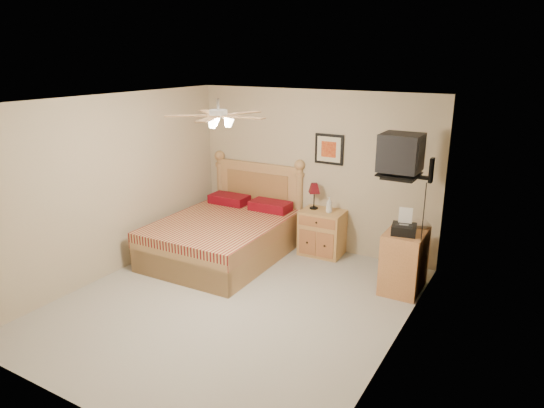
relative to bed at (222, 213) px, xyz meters
The scene contains 17 objects.
floor 1.64m from the bed, 49.14° to the right, with size 4.50×4.50×0.00m, color gray.
ceiling 2.33m from the bed, 49.14° to the right, with size 4.00×4.50×0.04m, color white.
wall_back 1.58m from the bed, 49.40° to the left, with size 4.00×0.04×2.50m, color tan.
wall_front 3.55m from the bed, 73.96° to the right, with size 4.00×0.04×2.50m, color tan.
wall_left 1.62m from the bed, 132.64° to the right, with size 0.04×4.50×2.50m, color tan.
wall_right 3.22m from the bed, 20.67° to the right, with size 0.04×4.50×2.50m, color tan.
bed is the anchor object (origin of this frame).
nightstand 1.59m from the bed, 34.89° to the left, with size 0.65×0.49×0.70m, color tan.
table_lamp 1.45m from the bed, 40.43° to the left, with size 0.22×0.22×0.41m, color #540B12, non-canonical shape.
lotion_bottle 1.63m from the bed, 32.13° to the left, with size 0.09×0.10×0.25m, color silver.
framed_picture 1.90m from the bed, 41.86° to the left, with size 0.46×0.04×0.46m, color black.
dresser 2.73m from the bed, ahead, with size 0.48×0.70×0.82m, color #A16539.
fax_machine 2.71m from the bed, ahead, with size 0.30×0.32×0.32m, color black, non-canonical shape.
magazine_lower 2.76m from the bed, 11.99° to the left, with size 0.18×0.25×0.02m, color beige.
magazine_upper 2.79m from the bed, 11.68° to the left, with size 0.19×0.26×0.02m, color gray.
wall_tv 2.94m from the bed, ahead, with size 0.56×0.46×0.58m, color black, non-canonical shape.
ceiling_fan 2.33m from the bed, 53.73° to the right, with size 1.14×1.14×0.28m, color silver, non-canonical shape.
Camera 1 is at (3.15, -4.49, 2.98)m, focal length 32.00 mm.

